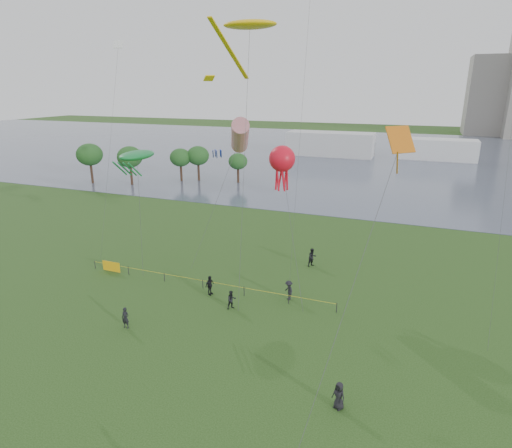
% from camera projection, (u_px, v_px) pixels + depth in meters
% --- Properties ---
extents(ground_plane, '(400.00, 400.00, 0.00)m').
position_uv_depth(ground_plane, '(191.00, 413.00, 23.65)').
color(ground_plane, '#1D3C13').
extents(lake, '(400.00, 120.00, 0.08)m').
position_uv_depth(lake, '(379.00, 155.00, 112.46)').
color(lake, '#50596D').
rests_on(lake, ground_plane).
extents(building_low, '(16.00, 18.00, 28.00)m').
position_uv_depth(building_low, '(491.00, 96.00, 157.62)').
color(building_low, gray).
rests_on(building_low, ground_plane).
extents(pavilion_left, '(22.00, 8.00, 6.00)m').
position_uv_depth(pavilion_left, '(330.00, 144.00, 111.22)').
color(pavilion_left, silver).
rests_on(pavilion_left, ground_plane).
extents(pavilion_right, '(18.00, 7.00, 5.00)m').
position_uv_depth(pavilion_right, '(437.00, 149.00, 105.14)').
color(pavilion_right, white).
rests_on(pavilion_right, ground_plane).
extents(trees, '(29.26, 14.39, 7.37)m').
position_uv_depth(trees, '(154.00, 157.00, 78.80)').
color(trees, '#332117').
rests_on(trees, ground_plane).
extents(fence, '(24.07, 0.07, 1.05)m').
position_uv_depth(fence, '(145.00, 272.00, 40.23)').
color(fence, black).
rests_on(fence, ground_plane).
extents(spectator_a, '(0.96, 0.96, 1.57)m').
position_uv_depth(spectator_a, '(232.00, 300.00, 34.56)').
color(spectator_a, black).
rests_on(spectator_a, ground_plane).
extents(spectator_b, '(1.22, 1.27, 1.74)m').
position_uv_depth(spectator_b, '(289.00, 290.00, 35.99)').
color(spectator_b, black).
rests_on(spectator_b, ground_plane).
extents(spectator_c, '(0.66, 1.09, 1.73)m').
position_uv_depth(spectator_c, '(210.00, 285.00, 36.90)').
color(spectator_c, black).
rests_on(spectator_c, ground_plane).
extents(spectator_d, '(0.96, 0.85, 1.66)m').
position_uv_depth(spectator_d, '(339.00, 396.00, 23.78)').
color(spectator_d, black).
rests_on(spectator_d, ground_plane).
extents(spectator_f, '(0.63, 0.43, 1.65)m').
position_uv_depth(spectator_f, '(125.00, 318.00, 31.77)').
color(spectator_f, black).
rests_on(spectator_f, ground_plane).
extents(spectator_g, '(1.12, 1.15, 1.87)m').
position_uv_depth(spectator_g, '(312.00, 257.00, 42.75)').
color(spectator_g, black).
rests_on(spectator_g, ground_plane).
extents(kite_stingray, '(5.07, 10.85, 22.69)m').
position_uv_depth(kite_stingray, '(249.00, 25.00, 36.64)').
color(kite_stingray, '#3F3F42').
extents(kite_windsock, '(5.91, 5.49, 14.70)m').
position_uv_depth(kite_windsock, '(240.00, 136.00, 39.77)').
color(kite_windsock, '#3F3F42').
extents(kite_creature, '(2.39, 4.65, 11.63)m').
position_uv_depth(kite_creature, '(137.00, 156.00, 39.26)').
color(kite_creature, '#3F3F42').
extents(kite_octopus, '(5.41, 8.14, 12.22)m').
position_uv_depth(kite_octopus, '(282.00, 159.00, 38.53)').
color(kite_octopus, '#3F3F42').
extents(kite_delta, '(3.81, 9.34, 15.40)m').
position_uv_depth(kite_delta, '(396.00, 155.00, 20.66)').
color(kite_delta, '#3F3F42').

